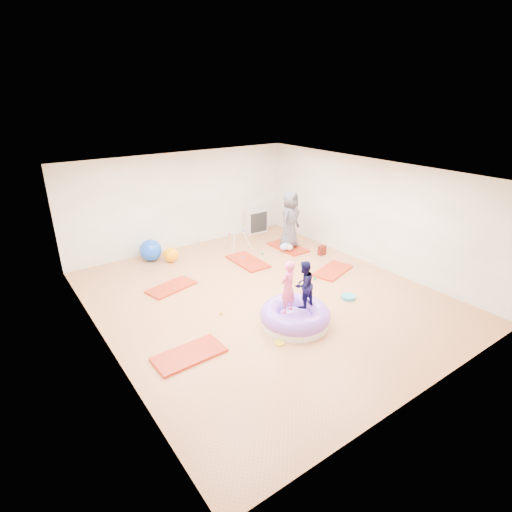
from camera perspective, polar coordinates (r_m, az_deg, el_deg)
room at (r=8.67m, az=1.15°, el=2.43°), size 7.01×8.01×2.81m
gym_mat_front_left at (r=7.42m, az=-9.51°, el=-13.71°), size 1.28×0.67×0.05m
gym_mat_mid_left at (r=9.80m, az=-11.99°, el=-4.38°), size 1.27×0.84×0.05m
gym_mat_center_back at (r=10.99m, az=-1.18°, el=-0.79°), size 0.67×1.32×0.05m
gym_mat_right at (r=10.63m, az=10.88°, el=-2.07°), size 1.32×0.93×0.05m
gym_mat_rear_right at (r=12.03m, az=4.53°, el=1.26°), size 0.67×1.29×0.05m
inflatable_cushion at (r=8.16m, az=5.59°, el=-8.59°), size 1.42×1.42×0.45m
child_pink at (r=7.66m, az=4.57°, el=-4.12°), size 0.45×0.35×1.08m
child_navy at (r=7.91m, az=6.85°, el=-3.73°), size 0.53×0.44×0.98m
adult_caregiver at (r=11.72m, az=4.85°, el=5.18°), size 0.98×0.83×1.69m
infant at (r=11.69m, az=4.38°, el=1.35°), size 0.38×0.39×0.23m
ball_pit_balls at (r=9.96m, az=-0.61°, el=-3.30°), size 2.85×3.07×0.08m
exercise_ball_blue at (r=11.40m, az=-14.82°, el=0.80°), size 0.60×0.60×0.60m
exercise_ball_orange at (r=11.23m, az=-12.08°, el=0.19°), size 0.41×0.41×0.41m
infant_play_gym at (r=11.92m, az=-2.78°, el=2.67°), size 0.65×0.62×0.50m
cube_shelf at (r=13.28m, az=-0.04°, el=5.00°), size 0.76×0.37×0.76m
balance_disc at (r=9.37m, az=13.05°, el=-5.72°), size 0.33×0.33×0.07m
backpack at (r=11.63m, az=9.40°, el=0.80°), size 0.25×0.17×0.27m
yellow_toy at (r=7.65m, az=3.37°, el=-12.31°), size 0.19×0.19×0.03m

